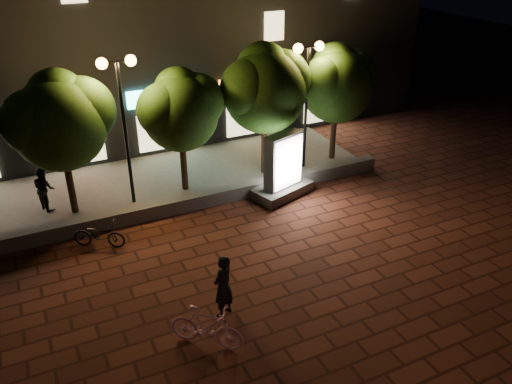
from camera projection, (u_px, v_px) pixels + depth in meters
ground at (229, 272)px, 14.86m from camera, size 80.00×80.00×0.00m
retaining_wall at (184, 203)px, 17.93m from camera, size 16.00×0.45×0.50m
sidewalk at (164, 180)px, 20.02m from camera, size 16.00×5.00×0.08m
building_block at (113, 22)px, 22.87m from camera, size 28.00×8.12×11.30m
tree_left at (60, 118)px, 16.28m from camera, size 3.60×3.00×4.89m
tree_mid at (181, 108)px, 17.91m from camera, size 3.24×2.70×4.50m
tree_right at (265, 86)px, 19.01m from camera, size 3.72×3.10×5.07m
tree_far_right at (337, 81)px, 20.33m from camera, size 3.48×2.90×4.76m
street_lamp_left at (121, 95)px, 16.54m from camera, size 1.26×0.36×5.18m
street_lamp_right at (308, 74)px, 19.28m from camera, size 1.26×0.36×4.98m
ad_kiosk at (283, 171)px, 18.57m from camera, size 2.45×1.73×2.41m
scooter_pink at (207, 327)px, 12.04m from camera, size 1.72×1.62×1.11m
rider at (223, 286)px, 12.85m from camera, size 0.78×0.69×1.79m
scooter_parked at (99, 234)px, 15.82m from camera, size 1.70×1.34×0.86m
pedestrian at (44, 188)px, 17.61m from camera, size 0.85×0.94×1.57m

